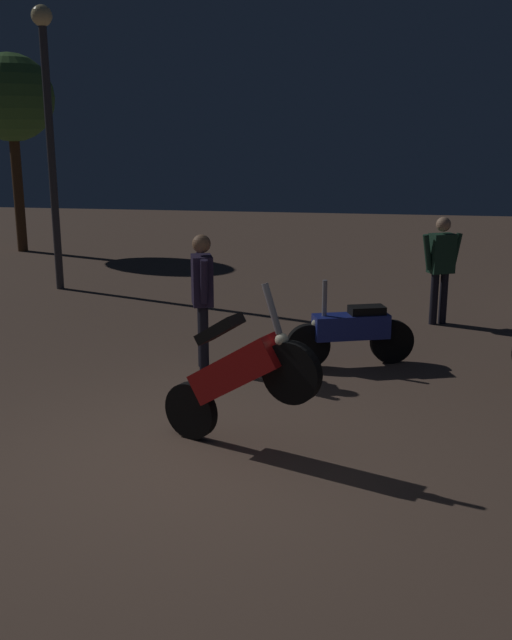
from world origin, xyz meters
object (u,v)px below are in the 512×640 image
at_px(person_rider_beside, 202,290).
at_px(person_bystander_far, 441,261).
at_px(streetlamp_near, 48,114).
at_px(motorcycle_red_foreground, 238,375).
at_px(motorcycle_blue_parked_right, 351,332).

bearing_deg(person_rider_beside, person_bystander_far, 22.44).
bearing_deg(streetlamp_near, person_rider_beside, -48.17).
bearing_deg(streetlamp_near, person_bystander_far, -12.30).
relative_size(motorcycle_red_foreground, streetlamp_near, 0.33).
relative_size(person_rider_beside, streetlamp_near, 0.34).
bearing_deg(person_bystander_far, motorcycle_blue_parked_right, 125.11).
distance_m(motorcycle_red_foreground, motorcycle_blue_parked_right, 2.90).
distance_m(motorcycle_blue_parked_right, person_bystander_far, 2.63).
bearing_deg(person_bystander_far, streetlamp_near, 51.73).
bearing_deg(person_bystander_far, person_rider_beside, 105.23).
bearing_deg(motorcycle_red_foreground, person_bystander_far, 89.15).
bearing_deg(streetlamp_near, motorcycle_blue_parked_right, -34.07).
relative_size(person_bystander_far, streetlamp_near, 0.33).
relative_size(person_rider_beside, person_bystander_far, 1.03).
xyz_separation_m(motorcycle_red_foreground, streetlamp_near, (-4.58, 6.46, 2.40)).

